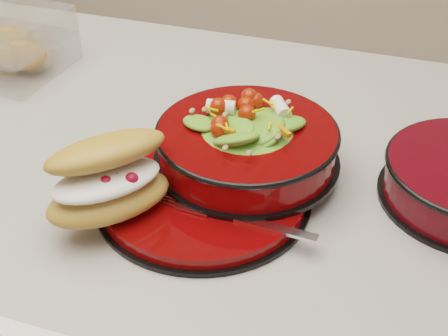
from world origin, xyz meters
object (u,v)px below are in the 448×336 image
(dinner_plate, at_px, (204,194))
(fork, at_px, (241,219))
(salad_bowl, at_px, (247,138))
(croissant, at_px, (110,179))

(dinner_plate, xyz_separation_m, fork, (0.06, -0.04, 0.01))
(salad_bowl, xyz_separation_m, fork, (0.03, -0.11, -0.03))
(dinner_plate, bearing_deg, salad_bowl, 64.15)
(dinner_plate, relative_size, salad_bowl, 1.11)
(dinner_plate, bearing_deg, croissant, -141.09)
(salad_bowl, distance_m, croissant, 0.18)
(dinner_plate, relative_size, fork, 1.57)
(salad_bowl, relative_size, croissant, 1.36)
(croissant, relative_size, fork, 1.04)
(fork, bearing_deg, dinner_plate, 58.40)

